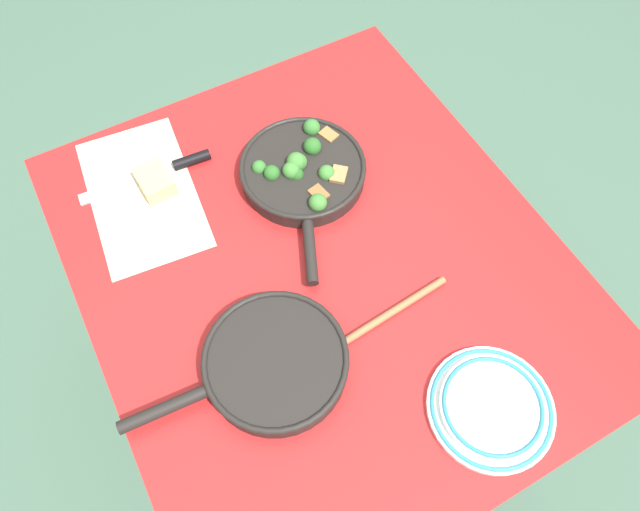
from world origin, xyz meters
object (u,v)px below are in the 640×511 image
skillet_broccoli (303,171)px  grater_knife (165,170)px  wooden_spoon (348,339)px  dinner_plate_stack (491,407)px  cheese_block (155,182)px  skillet_eggs (274,363)px

skillet_broccoli → grater_knife: (0.16, 0.27, -0.02)m
wooden_spoon → dinner_plate_stack: dinner_plate_stack is taller
grater_knife → skillet_broccoli: bearing=153.1°
skillet_broccoli → dinner_plate_stack: (-0.61, -0.05, -0.01)m
grater_knife → cheese_block: bearing=48.1°
skillet_broccoli → skillet_eggs: (-0.36, 0.25, -0.00)m
wooden_spoon → grater_knife: (0.54, 0.16, 0.00)m
skillet_eggs → wooden_spoon: (-0.02, -0.15, -0.02)m
skillet_eggs → cheese_block: (0.49, 0.05, -0.01)m
wooden_spoon → cheese_block: size_ratio=4.16×
cheese_block → skillet_broccoli: bearing=-114.3°
grater_knife → cheese_block: cheese_block is taller
grater_knife → skillet_eggs: bearing=96.2°
skillet_broccoli → cheese_block: skillet_broccoli is taller
wooden_spoon → cheese_block: (0.51, 0.19, 0.01)m
wooden_spoon → dinner_plate_stack: bearing=119.7°
skillet_eggs → wooden_spoon: 0.15m
dinner_plate_stack → skillet_eggs: bearing=50.0°
grater_knife → dinner_plate_stack: bearing=116.9°
skillet_eggs → dinner_plate_stack: skillet_eggs is taller
cheese_block → skillet_eggs: bearing=-174.8°
cheese_block → dinner_plate_stack: size_ratio=0.40×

